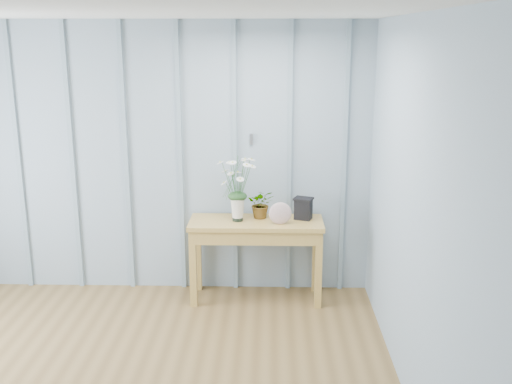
{
  "coord_description": "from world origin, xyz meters",
  "views": [
    {
      "loc": [
        1.08,
        -3.12,
        2.36
      ],
      "look_at": [
        0.95,
        1.94,
        1.03
      ],
      "focal_mm": 42.0,
      "sensor_mm": 36.0,
      "label": 1
    }
  ],
  "objects_px": {
    "felt_disc_vessel": "(280,213)",
    "carved_box": "(303,208)",
    "sideboard": "(256,233)",
    "daisy_vase": "(237,181)"
  },
  "relations": [
    {
      "from": "daisy_vase",
      "to": "carved_box",
      "type": "distance_m",
      "value": 0.65
    },
    {
      "from": "sideboard",
      "to": "daisy_vase",
      "type": "xyz_separation_m",
      "value": [
        -0.17,
        -0.0,
        0.48
      ]
    },
    {
      "from": "felt_disc_vessel",
      "to": "sideboard",
      "type": "bearing_deg",
      "value": 154.49
    },
    {
      "from": "sideboard",
      "to": "felt_disc_vessel",
      "type": "height_order",
      "value": "felt_disc_vessel"
    },
    {
      "from": "sideboard",
      "to": "daisy_vase",
      "type": "relative_size",
      "value": 2.05
    },
    {
      "from": "felt_disc_vessel",
      "to": "carved_box",
      "type": "bearing_deg",
      "value": 35.91
    },
    {
      "from": "sideboard",
      "to": "carved_box",
      "type": "relative_size",
      "value": 6.02
    },
    {
      "from": "sideboard",
      "to": "daisy_vase",
      "type": "distance_m",
      "value": 0.51
    },
    {
      "from": "felt_disc_vessel",
      "to": "carved_box",
      "type": "height_order",
      "value": "same"
    },
    {
      "from": "sideboard",
      "to": "carved_box",
      "type": "xyz_separation_m",
      "value": [
        0.42,
        0.06,
        0.22
      ]
    }
  ]
}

